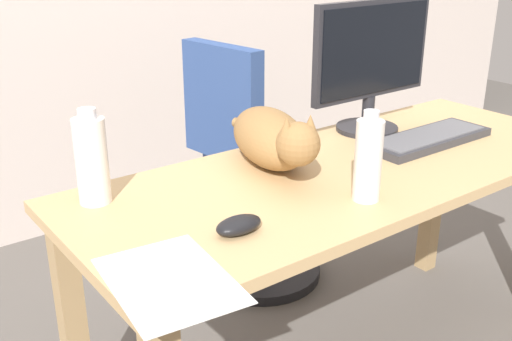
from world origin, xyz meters
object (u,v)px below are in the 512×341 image
(monitor, at_px, (372,61))
(water_bottle, at_px, (92,160))
(keyboard, at_px, (427,138))
(computer_mouse, at_px, (239,225))
(office_chair, at_px, (251,182))
(spray_bottle, at_px, (368,159))
(cat, at_px, (272,138))

(monitor, bearing_deg, water_bottle, 179.85)
(keyboard, height_order, computer_mouse, computer_mouse)
(water_bottle, bearing_deg, computer_mouse, -61.77)
(office_chair, xyz_separation_m, water_bottle, (-0.77, -0.41, 0.39))
(computer_mouse, xyz_separation_m, spray_bottle, (0.35, -0.04, 0.09))
(computer_mouse, bearing_deg, spray_bottle, -6.80)
(computer_mouse, bearing_deg, monitor, 24.04)
(keyboard, bearing_deg, water_bottle, 168.68)
(water_bottle, bearing_deg, cat, -7.48)
(water_bottle, relative_size, spray_bottle, 1.04)
(office_chair, height_order, keyboard, office_chair)
(keyboard, bearing_deg, spray_bottle, -158.61)
(monitor, bearing_deg, office_chair, 111.58)
(monitor, distance_m, water_bottle, 0.94)
(monitor, xyz_separation_m, keyboard, (0.06, -0.20, -0.21))
(water_bottle, bearing_deg, monitor, -0.15)
(cat, relative_size, water_bottle, 2.50)
(water_bottle, distance_m, spray_bottle, 0.65)
(computer_mouse, bearing_deg, water_bottle, 118.23)
(keyboard, relative_size, cat, 0.76)
(office_chair, height_order, monitor, monitor)
(office_chair, height_order, cat, office_chair)
(cat, relative_size, computer_mouse, 5.27)
(computer_mouse, relative_size, spray_bottle, 0.49)
(spray_bottle, bearing_deg, computer_mouse, 173.20)
(keyboard, relative_size, water_bottle, 1.90)
(monitor, relative_size, keyboard, 1.09)
(office_chair, distance_m, computer_mouse, 1.00)
(cat, distance_m, computer_mouse, 0.42)
(keyboard, height_order, water_bottle, water_bottle)
(monitor, bearing_deg, keyboard, -73.60)
(office_chair, bearing_deg, cat, -120.40)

